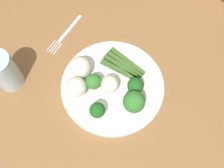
{
  "coord_description": "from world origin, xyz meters",
  "views": [
    {
      "loc": [
        -0.19,
        0.23,
        1.43
      ],
      "look_at": [
        0.0,
        0.03,
        0.77
      ],
      "focal_mm": 40.61,
      "sensor_mm": 36.0,
      "label": 1
    }
  ],
  "objects_px": {
    "cauliflower_left": "(76,87)",
    "dining_table": "(118,94)",
    "chair": "(189,5)",
    "asparagus_bundle": "(123,66)",
    "cauliflower_outer_edge": "(110,84)",
    "water_glass": "(4,71)",
    "plate": "(112,86)",
    "cauliflower_mid": "(81,67)",
    "fork": "(65,34)",
    "broccoli_back": "(97,110)",
    "broccoli_back_right": "(134,102)",
    "broccoli_front_left": "(94,82)",
    "broccoli_near_center": "(135,86)"
  },
  "relations": [
    {
      "from": "broccoli_front_left",
      "to": "cauliflower_mid",
      "type": "relative_size",
      "value": 0.88
    },
    {
      "from": "asparagus_bundle",
      "to": "broccoli_front_left",
      "type": "height_order",
      "value": "broccoli_front_left"
    },
    {
      "from": "broccoli_back",
      "to": "chair",
      "type": "bearing_deg",
      "value": -80.19
    },
    {
      "from": "broccoli_back",
      "to": "broccoli_front_left",
      "type": "xyz_separation_m",
      "value": [
        0.06,
        -0.05,
        0.0
      ]
    },
    {
      "from": "water_glass",
      "to": "fork",
      "type": "bearing_deg",
      "value": -88.88
    },
    {
      "from": "broccoli_near_center",
      "to": "cauliflower_mid",
      "type": "bearing_deg",
      "value": 22.56
    },
    {
      "from": "broccoli_back_right",
      "to": "broccoli_front_left",
      "type": "distance_m",
      "value": 0.12
    },
    {
      "from": "broccoli_back_right",
      "to": "broccoli_near_center",
      "type": "relative_size",
      "value": 1.31
    },
    {
      "from": "plate",
      "to": "cauliflower_left",
      "type": "relative_size",
      "value": 5.09
    },
    {
      "from": "cauliflower_left",
      "to": "plate",
      "type": "bearing_deg",
      "value": -125.59
    },
    {
      "from": "dining_table",
      "to": "broccoli_back",
      "type": "bearing_deg",
      "value": 103.91
    },
    {
      "from": "broccoli_back_right",
      "to": "cauliflower_mid",
      "type": "xyz_separation_m",
      "value": [
        0.18,
        0.02,
        -0.01
      ]
    },
    {
      "from": "plate",
      "to": "asparagus_bundle",
      "type": "xyz_separation_m",
      "value": [
        0.02,
        -0.06,
        0.01
      ]
    },
    {
      "from": "broccoli_front_left",
      "to": "water_glass",
      "type": "distance_m",
      "value": 0.25
    },
    {
      "from": "chair",
      "to": "cauliflower_outer_edge",
      "type": "relative_size",
      "value": 16.94
    },
    {
      "from": "dining_table",
      "to": "asparagus_bundle",
      "type": "distance_m",
      "value": 0.13
    },
    {
      "from": "cauliflower_outer_edge",
      "to": "water_glass",
      "type": "bearing_deg",
      "value": 37.38
    },
    {
      "from": "broccoli_near_center",
      "to": "water_glass",
      "type": "distance_m",
      "value": 0.36
    },
    {
      "from": "broccoli_back",
      "to": "broccoli_near_center",
      "type": "relative_size",
      "value": 0.93
    },
    {
      "from": "broccoli_back",
      "to": "broccoli_back_right",
      "type": "relative_size",
      "value": 0.71
    },
    {
      "from": "broccoli_back_right",
      "to": "fork",
      "type": "bearing_deg",
      "value": -7.21
    },
    {
      "from": "cauliflower_mid",
      "to": "cauliflower_outer_edge",
      "type": "height_order",
      "value": "cauliflower_mid"
    },
    {
      "from": "chair",
      "to": "broccoli_near_center",
      "type": "bearing_deg",
      "value": 108.49
    },
    {
      "from": "dining_table",
      "to": "broccoli_front_left",
      "type": "xyz_separation_m",
      "value": [
        0.04,
        0.06,
        0.15
      ]
    },
    {
      "from": "dining_table",
      "to": "cauliflower_left",
      "type": "xyz_separation_m",
      "value": [
        0.06,
        0.11,
        0.14
      ]
    },
    {
      "from": "cauliflower_left",
      "to": "dining_table",
      "type": "bearing_deg",
      "value": -119.35
    },
    {
      "from": "broccoli_near_center",
      "to": "fork",
      "type": "relative_size",
      "value": 0.34
    },
    {
      "from": "fork",
      "to": "water_glass",
      "type": "height_order",
      "value": "water_glass"
    },
    {
      "from": "broccoli_back_right",
      "to": "cauliflower_mid",
      "type": "height_order",
      "value": "broccoli_back_right"
    },
    {
      "from": "dining_table",
      "to": "water_glass",
      "type": "bearing_deg",
      "value": 42.69
    },
    {
      "from": "water_glass",
      "to": "cauliflower_left",
      "type": "bearing_deg",
      "value": -148.13
    },
    {
      "from": "asparagus_bundle",
      "to": "fork",
      "type": "distance_m",
      "value": 0.22
    },
    {
      "from": "chair",
      "to": "broccoli_near_center",
      "type": "xyz_separation_m",
      "value": [
        -0.15,
        0.59,
        0.3
      ]
    },
    {
      "from": "broccoli_near_center",
      "to": "broccoli_back_right",
      "type": "bearing_deg",
      "value": 125.67
    },
    {
      "from": "plate",
      "to": "cauliflower_mid",
      "type": "height_order",
      "value": "cauliflower_mid"
    },
    {
      "from": "dining_table",
      "to": "broccoli_back_right",
      "type": "relative_size",
      "value": 19.15
    },
    {
      "from": "chair",
      "to": "asparagus_bundle",
      "type": "relative_size",
      "value": 6.67
    },
    {
      "from": "cauliflower_left",
      "to": "water_glass",
      "type": "bearing_deg",
      "value": 31.87
    },
    {
      "from": "plate",
      "to": "cauliflower_mid",
      "type": "relative_size",
      "value": 4.77
    },
    {
      "from": "dining_table",
      "to": "cauliflower_left",
      "type": "distance_m",
      "value": 0.19
    },
    {
      "from": "plate",
      "to": "broccoli_front_left",
      "type": "bearing_deg",
      "value": 48.19
    },
    {
      "from": "cauliflower_mid",
      "to": "chair",
      "type": "bearing_deg",
      "value": -89.94
    },
    {
      "from": "cauliflower_mid",
      "to": "cauliflower_left",
      "type": "bearing_deg",
      "value": 124.37
    },
    {
      "from": "dining_table",
      "to": "broccoli_front_left",
      "type": "relative_size",
      "value": 25.69
    },
    {
      "from": "asparagus_bundle",
      "to": "broccoli_front_left",
      "type": "distance_m",
      "value": 0.11
    },
    {
      "from": "broccoli_back_right",
      "to": "cauliflower_left",
      "type": "height_order",
      "value": "broccoli_back_right"
    },
    {
      "from": "broccoli_near_center",
      "to": "cauliflower_outer_edge",
      "type": "relative_size",
      "value": 1.08
    },
    {
      "from": "broccoli_back",
      "to": "cauliflower_mid",
      "type": "relative_size",
      "value": 0.84
    },
    {
      "from": "plate",
      "to": "cauliflower_mid",
      "type": "distance_m",
      "value": 0.1
    },
    {
      "from": "broccoli_back_right",
      "to": "fork",
      "type": "relative_size",
      "value": 0.44
    }
  ]
}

